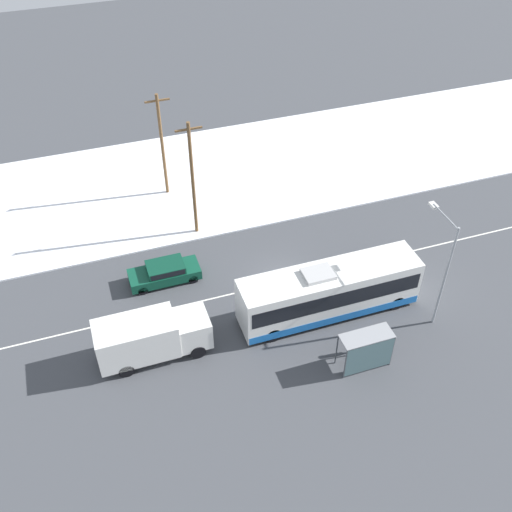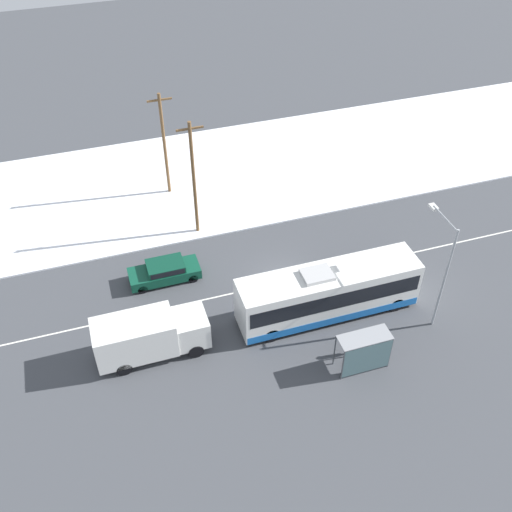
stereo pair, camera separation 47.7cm
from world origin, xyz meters
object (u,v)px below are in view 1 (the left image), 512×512
at_px(city_bus, 329,292).
at_px(streetlamp, 443,259).
at_px(box_truck, 150,336).
at_px(bus_shelter, 368,348).
at_px(utility_pole_snowlot, 162,144).
at_px(utility_pole_roadside, 193,179).
at_px(pedestrian_at_stop, 359,340).
at_px(sedan_car, 165,272).

bearing_deg(city_bus, streetlamp, -21.97).
bearing_deg(box_truck, bus_shelter, -23.30).
distance_m(city_bus, utility_pole_snowlot, 17.43).
bearing_deg(utility_pole_roadside, box_truck, -117.27).
relative_size(utility_pole_roadside, utility_pole_snowlot, 1.06).
relative_size(pedestrian_at_stop, utility_pole_snowlot, 0.19).
distance_m(sedan_car, bus_shelter, 14.17).
height_order(sedan_car, utility_pole_snowlot, utility_pole_snowlot).
relative_size(sedan_car, pedestrian_at_stop, 2.84).
xyz_separation_m(city_bus, sedan_car, (-8.92, 6.07, -0.97)).
bearing_deg(box_truck, utility_pole_roadside, 62.73).
bearing_deg(utility_pole_snowlot, pedestrian_at_stop, -70.23).
bearing_deg(bus_shelter, pedestrian_at_stop, 82.54).
xyz_separation_m(utility_pole_roadside, utility_pole_snowlot, (-0.93, 5.54, -0.24)).
bearing_deg(bus_shelter, city_bus, 92.72).
distance_m(utility_pole_roadside, utility_pole_snowlot, 5.62).
xyz_separation_m(pedestrian_at_stop, utility_pole_snowlot, (-6.99, 19.45, 3.38)).
distance_m(sedan_car, streetlamp, 17.40).
bearing_deg(city_bus, bus_shelter, -87.28).
height_order(sedan_car, bus_shelter, bus_shelter).
distance_m(box_truck, utility_pole_snowlot, 16.64).
bearing_deg(sedan_car, utility_pole_roadside, -126.95).
bearing_deg(utility_pole_snowlot, streetlamp, -55.79).
height_order(sedan_car, streetlamp, streetlamp).
relative_size(box_truck, streetlamp, 0.88).
distance_m(box_truck, sedan_car, 6.36).
bearing_deg(utility_pole_snowlot, box_truck, -105.44).
bearing_deg(utility_pole_roadside, sedan_car, -126.95).
relative_size(city_bus, box_truck, 1.74).
bearing_deg(bus_shelter, streetlamp, 23.11).
bearing_deg(utility_pole_roadside, city_bus, -61.31).
bearing_deg(city_bus, utility_pole_snowlot, 112.55).
xyz_separation_m(streetlamp, utility_pole_snowlot, (-12.41, 18.26, -0.30)).
relative_size(city_bus, pedestrian_at_stop, 6.89).
distance_m(box_truck, bus_shelter, 12.20).
bearing_deg(streetlamp, pedestrian_at_stop, -167.59).
bearing_deg(bus_shelter, box_truck, 156.70).
distance_m(city_bus, sedan_car, 10.83).
bearing_deg(city_bus, utility_pole_roadside, 118.69).
relative_size(sedan_car, utility_pole_roadside, 0.52).
bearing_deg(streetlamp, utility_pole_roadside, 132.08).
bearing_deg(utility_pole_roadside, bus_shelter, -68.65).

